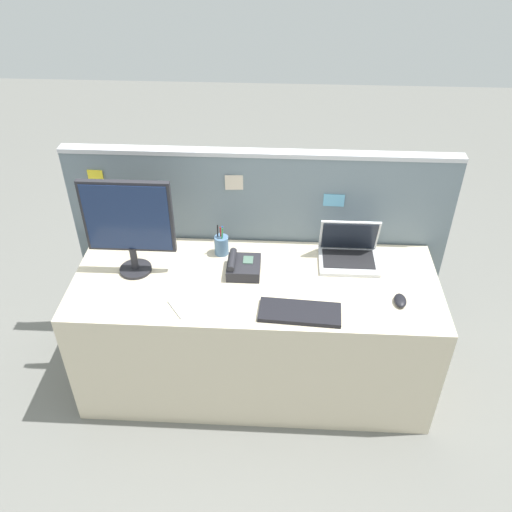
% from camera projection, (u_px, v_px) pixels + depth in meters
% --- Properties ---
extents(ground_plane, '(10.00, 10.00, 0.00)m').
position_uv_depth(ground_plane, '(256.00, 375.00, 3.26)').
color(ground_plane, slate).
extents(desk, '(1.89, 0.71, 0.73)m').
position_uv_depth(desk, '(256.00, 331.00, 3.04)').
color(desk, beige).
rests_on(desk, ground_plane).
extents(cubicle_divider, '(2.10, 0.08, 1.27)m').
position_uv_depth(cubicle_divider, '(259.00, 250.00, 3.19)').
color(cubicle_divider, slate).
rests_on(cubicle_divider, ground_plane).
extents(desktop_monitor, '(0.45, 0.17, 0.53)m').
position_uv_depth(desktop_monitor, '(128.00, 221.00, 2.71)').
color(desktop_monitor, '#232328').
rests_on(desktop_monitor, desk).
extents(laptop, '(0.31, 0.24, 0.23)m').
position_uv_depth(laptop, '(349.00, 251.00, 2.93)').
color(laptop, silver).
rests_on(laptop, desk).
extents(desk_phone, '(0.17, 0.18, 0.10)m').
position_uv_depth(desk_phone, '(243.00, 267.00, 2.85)').
color(desk_phone, '#232328').
rests_on(desk_phone, desk).
extents(keyboard_main, '(0.40, 0.18, 0.02)m').
position_uv_depth(keyboard_main, '(300.00, 312.00, 2.61)').
color(keyboard_main, black).
rests_on(keyboard_main, desk).
extents(computer_mouse_right_hand, '(0.06, 0.10, 0.03)m').
position_uv_depth(computer_mouse_right_hand, '(400.00, 300.00, 2.67)').
color(computer_mouse_right_hand, black).
rests_on(computer_mouse_right_hand, desk).
extents(pen_cup, '(0.08, 0.08, 0.19)m').
position_uv_depth(pen_cup, '(221.00, 245.00, 2.97)').
color(pen_cup, '#4C7093').
rests_on(pen_cup, desk).
extents(cell_phone_white_slab, '(0.14, 0.16, 0.01)m').
position_uv_depth(cell_phone_white_slab, '(180.00, 307.00, 2.65)').
color(cell_phone_white_slab, silver).
rests_on(cell_phone_white_slab, desk).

